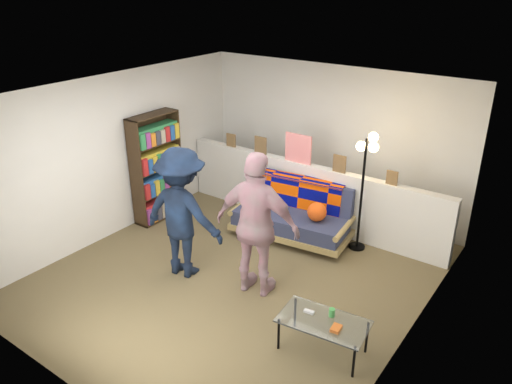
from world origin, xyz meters
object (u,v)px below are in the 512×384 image
(futon_sofa, at_px, (294,215))
(coffee_table, at_px, (324,323))
(bookshelf, at_px, (157,171))
(floor_lamp, at_px, (366,169))
(person_left, at_px, (182,213))
(person_right, at_px, (257,226))

(futon_sofa, distance_m, coffee_table, 2.51)
(bookshelf, height_order, floor_lamp, floor_lamp)
(coffee_table, xyz_separation_m, floor_lamp, (-0.62, 2.23, 0.86))
(bookshelf, height_order, person_left, person_left)
(bookshelf, bearing_deg, coffee_table, -18.67)
(bookshelf, bearing_deg, person_right, -16.89)
(futon_sofa, bearing_deg, person_right, -75.78)
(coffee_table, distance_m, floor_lamp, 2.47)
(futon_sofa, distance_m, person_left, 1.87)
(futon_sofa, height_order, floor_lamp, floor_lamp)
(floor_lamp, xyz_separation_m, person_left, (-1.61, -1.94, -0.35))
(futon_sofa, relative_size, floor_lamp, 1.07)
(person_right, bearing_deg, person_left, 1.87)
(coffee_table, bearing_deg, person_left, 172.73)
(futon_sofa, xyz_separation_m, bookshelf, (-2.12, -0.71, 0.45))
(coffee_table, bearing_deg, floor_lamp, 105.50)
(floor_lamp, bearing_deg, futon_sofa, -164.20)
(futon_sofa, relative_size, person_right, 1.00)
(coffee_table, bearing_deg, futon_sofa, 128.71)
(futon_sofa, relative_size, bookshelf, 1.07)
(person_left, xyz_separation_m, person_right, (1.03, 0.21, 0.05))
(coffee_table, relative_size, floor_lamp, 0.56)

